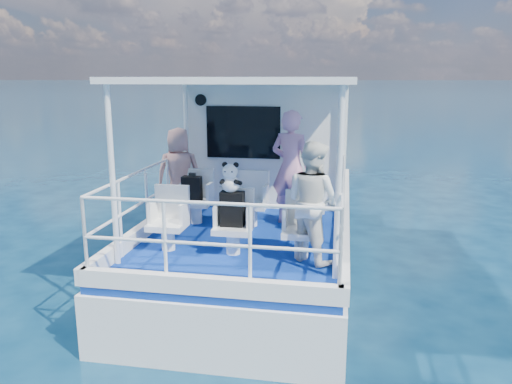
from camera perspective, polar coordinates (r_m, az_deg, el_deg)
ground at (r=7.99m, az=-0.77°, el=-10.47°), size 2000.00×2000.00×0.00m
hull at (r=8.90m, az=0.46°, el=-7.96°), size 3.00×7.00×1.60m
deck at (r=8.64m, az=0.47°, el=-2.68°), size 2.90×6.90×0.10m
cabin at (r=9.68m, az=1.80°, el=5.94°), size 2.85×2.00×2.20m
canopy at (r=7.14m, az=-1.16°, el=12.66°), size 3.00×3.20×0.08m
canopy_posts at (r=7.19m, az=-1.20°, el=3.53°), size 2.77×2.97×2.20m
railings at (r=7.00m, az=-1.70°, el=-1.74°), size 2.84×3.59×1.00m
seat_port_fwd at (r=8.03m, az=-6.85°, el=-2.21°), size 0.48×0.46×0.38m
seat_center_fwd at (r=7.82m, az=-0.52°, el=-2.53°), size 0.48×0.46×0.38m
seat_stbd_fwd at (r=7.71m, az=6.08°, el=-2.83°), size 0.48×0.46×0.38m
seat_port_aft at (r=6.85m, az=-10.02°, el=-4.98°), size 0.48×0.46×0.38m
seat_center_aft at (r=6.60m, az=-2.62°, el=-5.48°), size 0.48×0.46×0.38m
seat_stbd_aft at (r=6.47m, az=5.22°, el=-5.91°), size 0.48×0.46×0.38m
passenger_port_fwd at (r=8.25m, az=-8.77°, el=2.11°), size 0.63×0.50×1.50m
passenger_stbd_fwd at (r=7.81m, az=4.01°, el=2.78°), size 0.76×0.62×1.80m
passenger_stbd_aft at (r=6.26m, az=6.45°, el=-1.12°), size 0.94×0.91×1.53m
backpack_port at (r=7.88m, az=-7.34°, el=0.38°), size 0.30×0.17×0.39m
backpack_center at (r=6.49m, az=-2.72°, el=-1.94°), size 0.31×0.17×0.46m
compact_camera at (r=7.82m, az=-7.29°, el=1.96°), size 0.10×0.06×0.06m
panda at (r=6.39m, az=-2.93°, el=1.69°), size 0.25×0.21×0.38m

